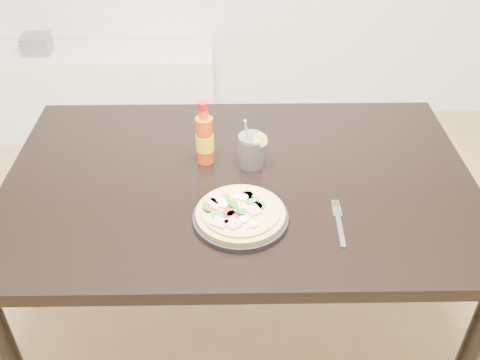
{
  "coord_description": "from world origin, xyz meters",
  "views": [
    {
      "loc": [
        0.01,
        -0.72,
        1.71
      ],
      "look_at": [
        0.03,
        0.44,
        0.83
      ],
      "focal_mm": 40.0,
      "sensor_mm": 36.0,
      "label": 1
    }
  ],
  "objects_px": {
    "hot_sauce_bottle": "(205,139)",
    "cola_cup": "(251,151)",
    "dining_table": "(239,199)",
    "fork": "(339,221)",
    "media_console": "(93,92)",
    "plate": "(241,218)",
    "pizza": "(240,212)"
  },
  "relations": [
    {
      "from": "dining_table",
      "to": "pizza",
      "type": "distance_m",
      "value": 0.22
    },
    {
      "from": "pizza",
      "to": "hot_sauce_bottle",
      "type": "distance_m",
      "value": 0.3
    },
    {
      "from": "dining_table",
      "to": "fork",
      "type": "relative_size",
      "value": 7.42
    },
    {
      "from": "plate",
      "to": "cola_cup",
      "type": "bearing_deg",
      "value": 81.99
    },
    {
      "from": "cola_cup",
      "to": "dining_table",
      "type": "bearing_deg",
      "value": -119.45
    },
    {
      "from": "pizza",
      "to": "media_console",
      "type": "height_order",
      "value": "pizza"
    },
    {
      "from": "plate",
      "to": "hot_sauce_bottle",
      "type": "xyz_separation_m",
      "value": [
        -0.1,
        0.28,
        0.07
      ]
    },
    {
      "from": "plate",
      "to": "hot_sauce_bottle",
      "type": "bearing_deg",
      "value": 110.26
    },
    {
      "from": "dining_table",
      "to": "fork",
      "type": "xyz_separation_m",
      "value": [
        0.26,
        -0.21,
        0.09
      ]
    },
    {
      "from": "hot_sauce_bottle",
      "to": "media_console",
      "type": "bearing_deg",
      "value": 116.96
    },
    {
      "from": "plate",
      "to": "media_console",
      "type": "bearing_deg",
      "value": 115.9
    },
    {
      "from": "fork",
      "to": "media_console",
      "type": "height_order",
      "value": "fork"
    },
    {
      "from": "pizza",
      "to": "hot_sauce_bottle",
      "type": "xyz_separation_m",
      "value": [
        -0.1,
        0.28,
        0.05
      ]
    },
    {
      "from": "dining_table",
      "to": "hot_sauce_bottle",
      "type": "height_order",
      "value": "hot_sauce_bottle"
    },
    {
      "from": "hot_sauce_bottle",
      "to": "plate",
      "type": "bearing_deg",
      "value": -69.74
    },
    {
      "from": "dining_table",
      "to": "pizza",
      "type": "relative_size",
      "value": 5.82
    },
    {
      "from": "fork",
      "to": "media_console",
      "type": "xyz_separation_m",
      "value": [
        -1.09,
        1.71,
        -0.5
      ]
    },
    {
      "from": "cola_cup",
      "to": "fork",
      "type": "xyz_separation_m",
      "value": [
        0.23,
        -0.27,
        -0.05
      ]
    },
    {
      "from": "cola_cup",
      "to": "plate",
      "type": "bearing_deg",
      "value": -98.01
    },
    {
      "from": "plate",
      "to": "media_console",
      "type": "distance_m",
      "value": 1.96
    },
    {
      "from": "hot_sauce_bottle",
      "to": "media_console",
      "type": "relative_size",
      "value": 0.15
    },
    {
      "from": "dining_table",
      "to": "plate",
      "type": "height_order",
      "value": "plate"
    },
    {
      "from": "plate",
      "to": "media_console",
      "type": "height_order",
      "value": "plate"
    },
    {
      "from": "dining_table",
      "to": "plate",
      "type": "xyz_separation_m",
      "value": [
        0.0,
        -0.19,
        0.09
      ]
    },
    {
      "from": "hot_sauce_bottle",
      "to": "pizza",
      "type": "bearing_deg",
      "value": -70.08
    },
    {
      "from": "media_console",
      "to": "hot_sauce_bottle",
      "type": "bearing_deg",
      "value": -63.04
    },
    {
      "from": "cola_cup",
      "to": "fork",
      "type": "distance_m",
      "value": 0.36
    },
    {
      "from": "hot_sauce_bottle",
      "to": "cola_cup",
      "type": "distance_m",
      "value": 0.15
    },
    {
      "from": "pizza",
      "to": "hot_sauce_bottle",
      "type": "height_order",
      "value": "hot_sauce_bottle"
    },
    {
      "from": "plate",
      "to": "cola_cup",
      "type": "xyz_separation_m",
      "value": [
        0.04,
        0.26,
        0.04
      ]
    },
    {
      "from": "fork",
      "to": "media_console",
      "type": "distance_m",
      "value": 2.09
    },
    {
      "from": "cola_cup",
      "to": "fork",
      "type": "height_order",
      "value": "cola_cup"
    }
  ]
}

